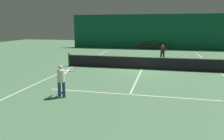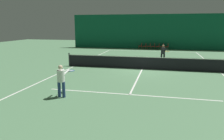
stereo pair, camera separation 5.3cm
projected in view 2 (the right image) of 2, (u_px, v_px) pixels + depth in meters
The scene contains 18 objects.
ground_plane at pixel (142, 69), 16.59m from camera, with size 60.00×60.00×0.00m, color #56845B.
backdrop_curtain at pixel (153, 32), 30.22m from camera, with size 23.00×0.12×4.78m.
court_line_baseline_far at pixel (151, 51), 27.94m from camera, with size 11.00×0.10×0.00m.
court_line_service_far at pixel (148, 57), 22.69m from camera, with size 8.25×0.10×0.00m.
court_line_service_near at pixel (130, 94), 10.48m from camera, with size 8.25×0.10×0.00m.
court_line_sideline_left at pixel (75, 66), 17.80m from camera, with size 0.10×23.80×0.00m.
court_line_sideline_right at pixel (221, 72), 15.37m from camera, with size 0.10×23.80×0.00m.
court_line_centre at pixel (142, 69), 16.59m from camera, with size 0.10×12.80×0.00m.
tennis_net at pixel (142, 62), 16.48m from camera, with size 12.00×0.10×1.07m.
player_near at pixel (61, 78), 9.98m from camera, with size 0.47×1.31×1.51m.
player_far at pixel (163, 52), 19.26m from camera, with size 0.80×1.35×1.58m.
courtside_chair_0 at pixel (141, 46), 30.42m from camera, with size 0.44×0.44×0.84m.
courtside_chair_1 at pixel (145, 46), 30.29m from camera, with size 0.44×0.44×0.84m.
courtside_chair_2 at pixel (149, 46), 30.15m from camera, with size 0.44×0.44×0.84m.
courtside_chair_3 at pixel (154, 46), 30.02m from camera, with size 0.44×0.44×0.84m.
courtside_chair_4 at pixel (158, 46), 29.89m from camera, with size 0.44×0.44×0.84m.
courtside_chair_5 at pixel (163, 46), 29.76m from camera, with size 0.44×0.44×0.84m.
courtside_chair_6 at pixel (167, 46), 29.63m from camera, with size 0.44×0.44×0.84m.
Camera 2 is at (1.43, -16.36, 3.26)m, focal length 35.00 mm.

